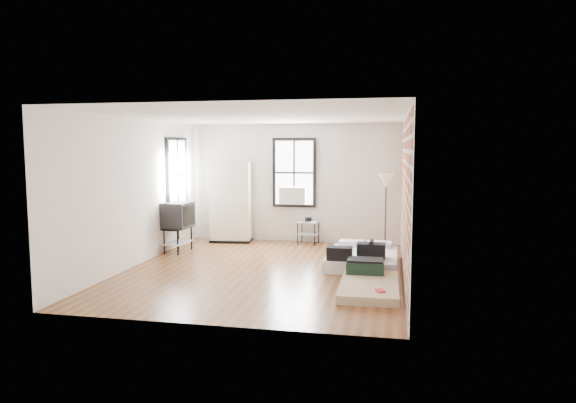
% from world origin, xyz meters
% --- Properties ---
extents(ground, '(6.00, 6.00, 0.00)m').
position_xyz_m(ground, '(0.00, 0.00, 0.00)').
color(ground, '#582F17').
rests_on(ground, ground).
extents(room_shell, '(5.02, 6.02, 2.80)m').
position_xyz_m(room_shell, '(0.23, 0.36, 1.74)').
color(room_shell, silver).
rests_on(room_shell, ground).
extents(mattress_main, '(1.32, 1.77, 0.56)m').
position_xyz_m(mattress_main, '(1.74, 0.75, 0.15)').
color(mattress_main, white).
rests_on(mattress_main, ground).
extents(mattress_bare, '(0.91, 1.71, 0.37)m').
position_xyz_m(mattress_bare, '(1.93, -0.85, 0.11)').
color(mattress_bare, beige).
rests_on(mattress_bare, ground).
extents(wardrobe, '(1.02, 0.66, 1.91)m').
position_xyz_m(wardrobe, '(-1.47, 2.65, 0.95)').
color(wardrobe, black).
rests_on(wardrobe, ground).
extents(side_table, '(0.52, 0.45, 0.62)m').
position_xyz_m(side_table, '(0.38, 2.72, 0.42)').
color(side_table, black).
rests_on(side_table, ground).
extents(floor_lamp, '(0.36, 0.36, 1.66)m').
position_xyz_m(floor_lamp, '(2.15, 2.65, 1.42)').
color(floor_lamp, black).
rests_on(floor_lamp, ground).
extents(tv_stand, '(0.58, 0.79, 1.07)m').
position_xyz_m(tv_stand, '(-2.21, 1.24, 0.77)').
color(tv_stand, black).
rests_on(tv_stand, ground).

